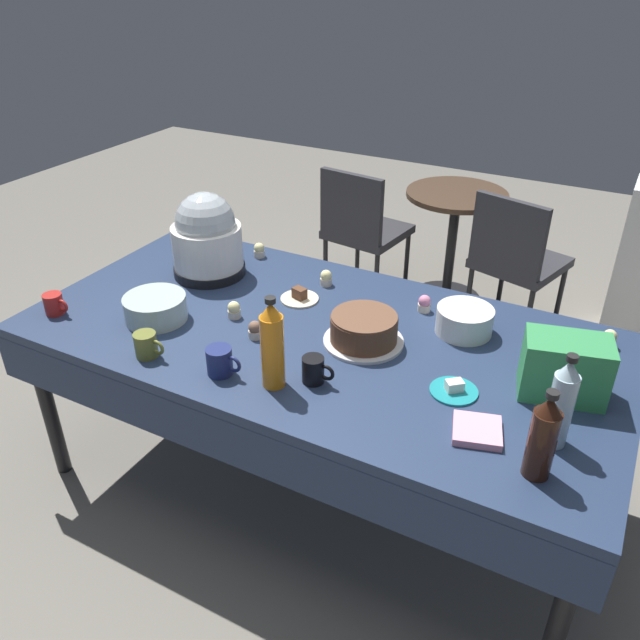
{
  "coord_description": "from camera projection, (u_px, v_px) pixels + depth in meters",
  "views": [
    {
      "loc": [
        0.95,
        -1.78,
        1.99
      ],
      "look_at": [
        0.0,
        0.0,
        0.8
      ],
      "focal_mm": 35.93,
      "sensor_mm": 36.0,
      "label": 1
    }
  ],
  "objects": [
    {
      "name": "coffee_mug_navy",
      "position": [
        220.0,
        361.0,
        2.12
      ],
      "size": [
        0.13,
        0.09,
        0.1
      ],
      "color": "navy",
      "rests_on": "potluck_table"
    },
    {
      "name": "glass_salad_bowl",
      "position": [
        155.0,
        308.0,
        2.42
      ],
      "size": [
        0.24,
        0.24,
        0.1
      ],
      "primitive_type": "cylinder",
      "color": "#B2C6BC",
      "rests_on": "potluck_table"
    },
    {
      "name": "soda_bottle_orange_juice",
      "position": [
        272.0,
        346.0,
        2.01
      ],
      "size": [
        0.08,
        0.08,
        0.32
      ],
      "color": "orange",
      "rests_on": "potluck_table"
    },
    {
      "name": "ground",
      "position": [
        320.0,
        480.0,
        2.75
      ],
      "size": [
        9.0,
        9.0,
        0.0
      ],
      "primitive_type": "plane",
      "color": "slate"
    },
    {
      "name": "maroon_chair_right",
      "position": [
        515.0,
        256.0,
        3.55
      ],
      "size": [
        0.54,
        0.54,
        0.85
      ],
      "color": "#333338",
      "rests_on": "ground"
    },
    {
      "name": "soda_bottle_cola",
      "position": [
        543.0,
        437.0,
        1.67
      ],
      "size": [
        0.08,
        0.08,
        0.28
      ],
      "color": "#33190F",
      "rests_on": "potluck_table"
    },
    {
      "name": "round_cafe_table",
      "position": [
        453.0,
        227.0,
        3.89
      ],
      "size": [
        0.6,
        0.6,
        0.72
      ],
      "color": "#473323",
      "rests_on": "ground"
    },
    {
      "name": "potluck_table",
      "position": [
        320.0,
        346.0,
        2.4
      ],
      "size": [
        2.2,
        1.1,
        0.75
      ],
      "color": "navy",
      "rests_on": "ground"
    },
    {
      "name": "cupcake_cocoa",
      "position": [
        255.0,
        330.0,
        2.32
      ],
      "size": [
        0.05,
        0.05,
        0.07
      ],
      "color": "beige",
      "rests_on": "potluck_table"
    },
    {
      "name": "cupcake_berry",
      "position": [
        609.0,
        339.0,
        2.27
      ],
      "size": [
        0.05,
        0.05,
        0.07
      ],
      "color": "beige",
      "rests_on": "potluck_table"
    },
    {
      "name": "ceramic_snack_bowl",
      "position": [
        464.0,
        321.0,
        2.34
      ],
      "size": [
        0.21,
        0.21,
        0.1
      ],
      "primitive_type": "cylinder",
      "color": "silver",
      "rests_on": "potluck_table"
    },
    {
      "name": "slow_cooker",
      "position": [
        207.0,
        238.0,
        2.7
      ],
      "size": [
        0.31,
        0.31,
        0.36
      ],
      "color": "black",
      "rests_on": "potluck_table"
    },
    {
      "name": "cupcake_mint",
      "position": [
        326.0,
        278.0,
        2.67
      ],
      "size": [
        0.05,
        0.05,
        0.07
      ],
      "color": "beige",
      "rests_on": "potluck_table"
    },
    {
      "name": "dessert_plate_teal",
      "position": [
        454.0,
        390.0,
        2.05
      ],
      "size": [
        0.16,
        0.16,
        0.04
      ],
      "color": "teal",
      "rests_on": "potluck_table"
    },
    {
      "name": "maroon_chair_left",
      "position": [
        362.0,
        225.0,
        3.93
      ],
      "size": [
        0.49,
        0.49,
        0.85
      ],
      "color": "#333338",
      "rests_on": "ground"
    },
    {
      "name": "dessert_plate_cobalt",
      "position": [
        198.0,
        244.0,
        3.02
      ],
      "size": [
        0.17,
        0.17,
        0.05
      ],
      "color": "#2D4CB2",
      "rests_on": "potluck_table"
    },
    {
      "name": "cupcake_rose",
      "position": [
        259.0,
        250.0,
        2.91
      ],
      "size": [
        0.05,
        0.05,
        0.07
      ],
      "color": "beige",
      "rests_on": "potluck_table"
    },
    {
      "name": "cupcake_lemon",
      "position": [
        424.0,
        304.0,
        2.49
      ],
      "size": [
        0.05,
        0.05,
        0.07
      ],
      "color": "beige",
      "rests_on": "potluck_table"
    },
    {
      "name": "frosted_layer_cake",
      "position": [
        364.0,
        330.0,
        2.28
      ],
      "size": [
        0.29,
        0.29,
        0.11
      ],
      "color": "silver",
      "rests_on": "potluck_table"
    },
    {
      "name": "coffee_mug_red",
      "position": [
        54.0,
        304.0,
        2.46
      ],
      "size": [
        0.11,
        0.07,
        0.08
      ],
      "color": "#B2231E",
      "rests_on": "potluck_table"
    },
    {
      "name": "cupcake_vanilla",
      "position": [
        234.0,
        310.0,
        2.44
      ],
      "size": [
        0.05,
        0.05,
        0.07
      ],
      "color": "beige",
      "rests_on": "potluck_table"
    },
    {
      "name": "coffee_mug_black",
      "position": [
        314.0,
        370.0,
        2.08
      ],
      "size": [
        0.11,
        0.07,
        0.09
      ],
      "color": "black",
      "rests_on": "potluck_table"
    },
    {
      "name": "paper_napkin_stack",
      "position": [
        477.0,
        430.0,
        1.87
      ],
      "size": [
        0.17,
        0.17,
        0.02
      ],
      "primitive_type": "cube",
      "rotation": [
        0.0,
        0.0,
        0.29
      ],
      "color": "pink",
      "rests_on": "potluck_table"
    },
    {
      "name": "soda_carton",
      "position": [
        565.0,
        368.0,
        1.99
      ],
      "size": [
        0.29,
        0.22,
        0.2
      ],
      "primitive_type": "cube",
      "rotation": [
        0.0,
        0.0,
        0.24
      ],
      "color": "#338C4C",
      "rests_on": "potluck_table"
    },
    {
      "name": "soda_bottle_water",
      "position": [
        561.0,
        404.0,
        1.78
      ],
      "size": [
        0.07,
        0.07,
        0.3
      ],
      "color": "silver",
      "rests_on": "potluck_table"
    },
    {
      "name": "coffee_mug_olive",
      "position": [
        147.0,
        345.0,
        2.21
      ],
      "size": [
        0.12,
        0.08,
        0.09
      ],
      "color": "olive",
      "rests_on": "potluck_table"
    },
    {
      "name": "dessert_plate_cream",
      "position": [
        300.0,
        297.0,
        2.57
      ],
      "size": [
        0.15,
        0.15,
        0.05
      ],
      "color": "beige",
      "rests_on": "potluck_table"
    }
  ]
}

